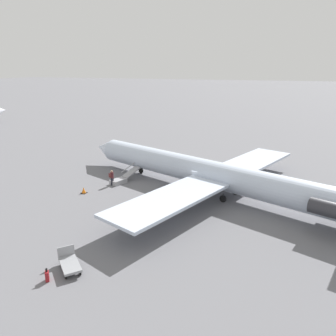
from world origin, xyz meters
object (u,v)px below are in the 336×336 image
object	(u,v)px
boarding_stairs	(121,179)
passenger	(112,177)
airplane_main	(214,174)
suitcase	(47,276)
luggage_cart	(69,263)

from	to	relation	value
boarding_stairs	passenger	distance (m)	1.41
airplane_main	passenger	world-z (taller)	airplane_main
airplane_main	suitcase	world-z (taller)	airplane_main
airplane_main	luggage_cart	bearing A→B (deg)	90.61
airplane_main	suitcase	xyz separation A→B (m)	(6.14, 17.89, -1.81)
boarding_stairs	luggage_cart	bearing A→B (deg)	-143.06
passenger	luggage_cart	bearing A→B (deg)	-140.05
suitcase	passenger	bearing A→B (deg)	-72.96
suitcase	boarding_stairs	bearing A→B (deg)	-75.57
luggage_cart	passenger	bearing A→B (deg)	-28.39
airplane_main	luggage_cart	world-z (taller)	airplane_main
luggage_cart	suitcase	world-z (taller)	luggage_cart
airplane_main	boarding_stairs	xyz separation A→B (m)	(10.64, 0.38, -1.76)
airplane_main	boarding_stairs	distance (m)	10.79
boarding_stairs	passenger	xyz separation A→B (m)	(0.51, 1.15, 0.62)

